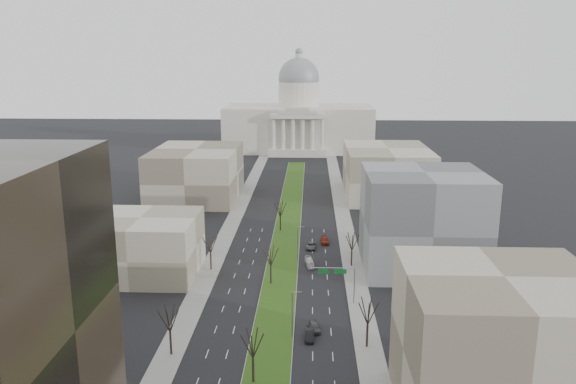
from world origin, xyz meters
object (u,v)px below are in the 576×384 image
(car_grey_near, at_px, (314,327))
(car_black, at_px, (309,335))
(car_grey_far, at_px, (311,246))
(box_van, at_px, (309,262))
(car_red, at_px, (325,240))

(car_grey_near, bearing_deg, car_black, -113.79)
(car_grey_near, xyz_separation_m, car_black, (-0.89, -3.30, -0.02))
(car_black, height_order, car_grey_far, car_black)
(car_grey_far, bearing_deg, car_grey_near, -86.23)
(car_grey_far, distance_m, box_van, 12.89)
(car_black, distance_m, car_grey_far, 50.07)
(car_grey_near, xyz_separation_m, car_red, (3.15, 51.36, -0.02))
(car_grey_near, relative_size, car_grey_far, 0.85)
(car_grey_near, distance_m, box_van, 33.90)
(car_grey_near, height_order, car_black, car_grey_near)
(box_van, bearing_deg, car_grey_far, 79.81)
(car_grey_near, relative_size, box_van, 0.74)
(box_van, bearing_deg, car_red, 68.04)
(car_black, relative_size, car_red, 0.88)
(car_grey_far, xyz_separation_m, box_van, (-0.38, -12.88, 0.12))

